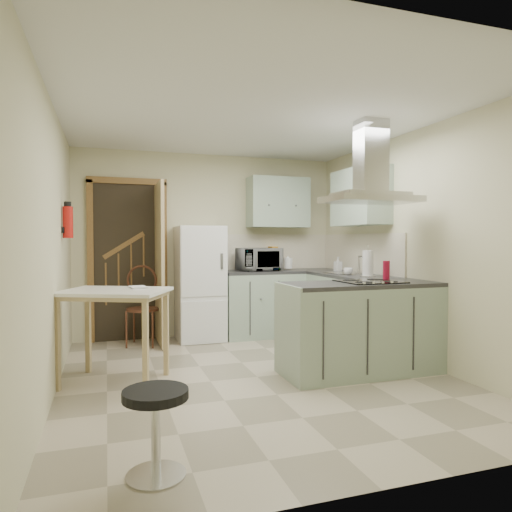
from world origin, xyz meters
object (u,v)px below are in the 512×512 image
object	(u,v)px
fridge	(200,283)
peninsula	(361,327)
extractor_hood	(371,200)
drop_leaf_table	(115,336)
stool	(156,433)
bentwood_chair	(143,309)
microwave	(259,259)

from	to	relation	value
fridge	peninsula	size ratio (longest dim) A/B	0.97
peninsula	extractor_hood	xyz separation A→B (m)	(0.10, 0.00, 1.27)
drop_leaf_table	stool	world-z (taller)	drop_leaf_table
extractor_hood	stool	xyz separation A→B (m)	(-2.24, -1.40, -1.47)
stool	extractor_hood	bearing A→B (deg)	31.93
extractor_hood	stool	world-z (taller)	extractor_hood
peninsula	drop_leaf_table	distance (m)	2.37
peninsula	fridge	bearing A→B (deg)	121.74
extractor_hood	stool	size ratio (longest dim) A/B	1.83
extractor_hood	drop_leaf_table	world-z (taller)	extractor_hood
extractor_hood	bentwood_chair	size ratio (longest dim) A/B	0.99
fridge	extractor_hood	bearing A→B (deg)	-56.21
bentwood_chair	microwave	size ratio (longest dim) A/B	1.62
extractor_hood	bentwood_chair	bearing A→B (deg)	137.72
stool	drop_leaf_table	bearing A→B (deg)	95.86
fridge	drop_leaf_table	distance (m)	1.93
peninsula	microwave	world-z (taller)	microwave
peninsula	stool	distance (m)	2.57
drop_leaf_table	bentwood_chair	bearing A→B (deg)	100.61
fridge	stool	distance (m)	3.54
extractor_hood	stool	distance (m)	3.03
stool	fridge	bearing A→B (deg)	74.79
fridge	extractor_hood	distance (m)	2.57
fridge	microwave	size ratio (longest dim) A/B	2.68
fridge	microwave	distance (m)	0.87
bentwood_chair	microwave	xyz separation A→B (m)	(1.55, 0.07, 0.60)
drop_leaf_table	microwave	world-z (taller)	microwave
stool	bentwood_chair	bearing A→B (deg)	86.93
extractor_hood	microwave	bearing A→B (deg)	104.79
fridge	bentwood_chair	xyz separation A→B (m)	(-0.74, -0.10, -0.30)
microwave	stool	bearing A→B (deg)	-122.93
stool	peninsula	bearing A→B (deg)	33.12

